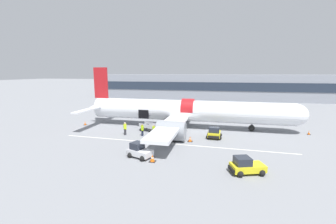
{
  "coord_description": "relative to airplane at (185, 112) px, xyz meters",
  "views": [
    {
      "loc": [
        4.4,
        -33.2,
        8.82
      ],
      "look_at": [
        -3.44,
        -0.02,
        2.81
      ],
      "focal_mm": 24.0,
      "sensor_mm": 36.0,
      "label": 1
    }
  ],
  "objects": [
    {
      "name": "ground_plane",
      "position": [
        1.17,
        -2.15,
        -2.61
      ],
      "size": [
        500.0,
        500.0,
        0.0
      ],
      "primitive_type": "plane",
      "color": "gray"
    },
    {
      "name": "apron_marking_line",
      "position": [
        -0.41,
        -8.95,
        -2.61
      ],
      "size": [
        29.77,
        0.93,
        0.01
      ],
      "color": "silver",
      "rests_on": "ground_plane"
    },
    {
      "name": "terminal_strip",
      "position": [
        1.17,
        40.71,
        1.47
      ],
      "size": [
        77.9,
        8.16,
        8.15
      ],
      "color": "gray",
      "rests_on": "ground_plane"
    },
    {
      "name": "airplane",
      "position": [
        0.0,
        0.0,
        0.0
      ],
      "size": [
        35.19,
        29.37,
        9.69
      ],
      "color": "white",
      "rests_on": "ground_plane"
    },
    {
      "name": "baggage_tug_lead",
      "position": [
        -2.54,
        -14.08,
        -1.95
      ],
      "size": [
        2.93,
        2.43,
        1.56
      ],
      "color": "silver",
      "rests_on": "ground_plane"
    },
    {
      "name": "baggage_tug_mid",
      "position": [
        4.89,
        -5.21,
        -1.94
      ],
      "size": [
        2.13,
        2.37,
        1.6
      ],
      "color": "yellow",
      "rests_on": "ground_plane"
    },
    {
      "name": "baggage_tug_rear",
      "position": [
        8.0,
        -15.53,
        -1.96
      ],
      "size": [
        3.3,
        2.56,
        1.5
      ],
      "color": "yellow",
      "rests_on": "ground_plane"
    },
    {
      "name": "baggage_cart_loading",
      "position": [
        -4.98,
        -3.57,
        -2.03
      ],
      "size": [
        3.55,
        2.38,
        1.19
      ],
      "color": "#B7BABF",
      "rests_on": "ground_plane"
    },
    {
      "name": "ground_crew_loader_a",
      "position": [
        -3.33,
        -6.37,
        -1.73
      ],
      "size": [
        0.52,
        0.56,
        1.67
      ],
      "color": "black",
      "rests_on": "ground_plane"
    },
    {
      "name": "ground_crew_loader_b",
      "position": [
        -1.4,
        -3.89,
        -1.7
      ],
      "size": [
        0.59,
        0.52,
        1.73
      ],
      "color": "#2D2D33",
      "rests_on": "ground_plane"
    },
    {
      "name": "ground_crew_driver",
      "position": [
        -7.57,
        -6.44,
        -1.64
      ],
      "size": [
        0.62,
        0.57,
        1.84
      ],
      "color": "#2D2D33",
      "rests_on": "ground_plane"
    },
    {
      "name": "ground_crew_supervisor",
      "position": [
        -4.99,
        -6.36,
        -1.71
      ],
      "size": [
        0.54,
        0.56,
        1.72
      ],
      "color": "#1E2338",
      "rests_on": "ground_plane"
    },
    {
      "name": "suitcase_on_tarmac_upright",
      "position": [
        -2.89,
        -4.47,
        -2.24
      ],
      "size": [
        0.33,
        0.27,
        0.85
      ],
      "color": "#721951",
      "rests_on": "ground_plane"
    },
    {
      "name": "safety_cone_nose",
      "position": [
        18.16,
        -0.2,
        -2.32
      ],
      "size": [
        0.45,
        0.45,
        0.62
      ],
      "color": "black",
      "rests_on": "ground_plane"
    },
    {
      "name": "safety_cone_engine_left",
      "position": [
        -0.86,
        -14.95,
        -2.26
      ],
      "size": [
        0.64,
        0.64,
        0.74
      ],
      "color": "black",
      "rests_on": "ground_plane"
    },
    {
      "name": "safety_cone_wingtip",
      "position": [
        1.92,
        -7.43,
        -2.3
      ],
      "size": [
        0.63,
        0.63,
        0.66
      ],
      "color": "black",
      "rests_on": "ground_plane"
    },
    {
      "name": "safety_cone_tail",
      "position": [
        -16.77,
        -2.27,
        -2.33
      ],
      "size": [
        0.53,
        0.53,
        0.6
      ],
      "color": "black",
      "rests_on": "ground_plane"
    }
  ]
}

